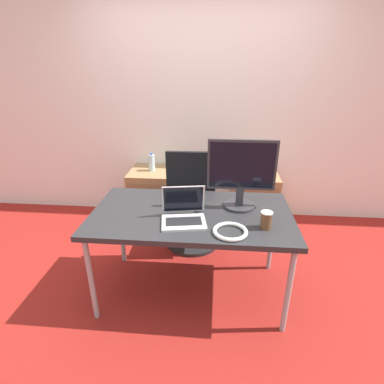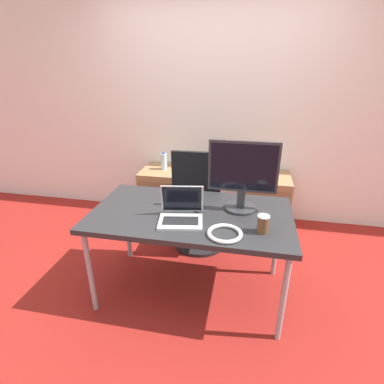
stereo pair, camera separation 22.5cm
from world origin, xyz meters
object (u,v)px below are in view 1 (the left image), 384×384
office_chair (192,211)px  coffee_cup_brown (266,220)px  water_bottle (152,163)px  laptop_center (184,214)px  coffee_cup_white (184,199)px  cabinet_left (154,196)px  cable_coil (230,231)px  cabinet_right (253,199)px  monitor (241,173)px  mouse (198,209)px

office_chair → coffee_cup_brown: bearing=-55.8°
water_bottle → laptop_center: (0.52, -1.35, 0.07)m
coffee_cup_white → cabinet_left: bearing=114.7°
water_bottle → cable_coil: size_ratio=0.88×
cable_coil → water_bottle: bearing=119.7°
cabinet_right → coffee_cup_white: bearing=-122.2°
monitor → cabinet_left: bearing=130.7°
coffee_cup_brown → cable_coil: bearing=-160.0°
cabinet_right → coffee_cup_brown: 1.49m
office_chair → monitor: 0.92m
laptop_center → cabinet_left: bearing=111.2°
mouse → water_bottle: bearing=117.5°
cabinet_left → laptop_center: laptop_center is taller
laptop_center → coffee_cup_white: size_ratio=3.73×
mouse → coffee_cup_white: (-0.12, 0.10, 0.03)m
cabinet_left → mouse: 1.41m
office_chair → water_bottle: office_chair is taller
office_chair → cable_coil: (0.34, -0.94, 0.35)m
cabinet_right → mouse: bearing=-115.6°
monitor → mouse: (-0.32, -0.10, -0.26)m
cabinet_left → coffee_cup_white: coffee_cup_white is taller
water_bottle → laptop_center: laptop_center is taller
water_bottle → monitor: 1.46m
mouse → cable_coil: mouse is taller
cabinet_left → water_bottle: bearing=90.0°
water_bottle → coffee_cup_brown: 1.78m
laptop_center → office_chair: bearing=90.6°
coffee_cup_white → cable_coil: size_ratio=0.39×
cabinet_left → mouse: mouse is taller
office_chair → cabinet_right: size_ratio=1.70×
office_chair → laptop_center: office_chair is taller
water_bottle → monitor: (0.93, -1.08, 0.29)m
laptop_center → coffee_cup_brown: bearing=-5.6°
office_chair → coffee_cup_brown: 1.11m
laptop_center → coffee_cup_white: laptop_center is taller
monitor → coffee_cup_white: 0.49m
monitor → laptop_center: bearing=-147.3°
monitor → coffee_cup_brown: bearing=-63.0°
cabinet_right → coffee_cup_white: coffee_cup_white is taller
monitor → cable_coil: monitor is taller
cabinet_right → monitor: 1.32m
coffee_cup_brown → coffee_cup_white: bearing=152.0°
cabinet_right → laptop_center: 1.57m
office_chair → cabinet_left: bearing=133.2°
mouse → cable_coil: 0.39m
water_bottle → cabinet_left: bearing=-90.0°
office_chair → monitor: monitor is taller
office_chair → mouse: bearing=-80.9°
cabinet_left → laptop_center: size_ratio=1.86×
monitor → coffee_cup_brown: (0.16, -0.32, -0.22)m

